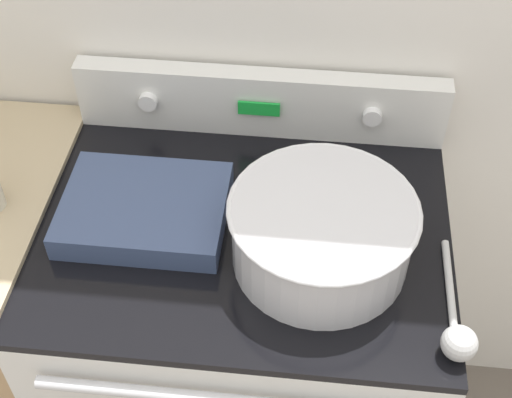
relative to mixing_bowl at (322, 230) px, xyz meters
The scene contains 5 objects.
stove_range 0.58m from the mixing_bowl, 155.36° to the left, with size 0.80×0.67×0.94m.
control_panel 0.39m from the mixing_bowl, 112.38° to the left, with size 0.80×0.07×0.15m.
mixing_bowl is the anchor object (origin of this frame).
casserole_dish 0.36m from the mixing_bowl, 169.33° to the left, with size 0.32×0.25×0.05m.
ladle 0.29m from the mixing_bowl, 34.33° to the right, with size 0.06×0.27×0.06m.
Camera 1 is at (0.12, -0.61, 1.98)m, focal length 50.00 mm.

